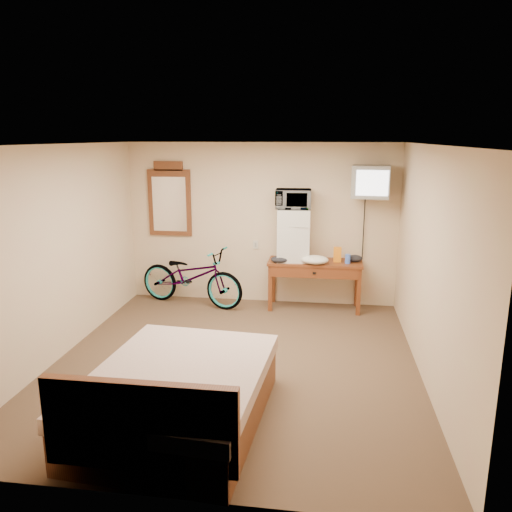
# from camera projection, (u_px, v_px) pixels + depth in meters

# --- Properties ---
(room) EXTENTS (4.60, 4.64, 2.50)m
(room) POSITION_uv_depth(u_px,v_px,m) (234.00, 259.00, 5.57)
(room) COLOR #4D3426
(room) RESTS_ON ground
(desk) EXTENTS (1.41, 0.54, 0.75)m
(desk) POSITION_uv_depth(u_px,v_px,m) (315.00, 269.00, 7.52)
(desk) COLOR maroon
(desk) RESTS_ON floor
(mini_fridge) EXTENTS (0.52, 0.51, 0.79)m
(mini_fridge) POSITION_uv_depth(u_px,v_px,m) (293.00, 235.00, 7.50)
(mini_fridge) COLOR silver
(mini_fridge) RESTS_ON desk
(microwave) EXTENTS (0.53, 0.37, 0.29)m
(microwave) POSITION_uv_depth(u_px,v_px,m) (293.00, 199.00, 7.38)
(microwave) COLOR silver
(microwave) RESTS_ON mini_fridge
(snack_bag) EXTENTS (0.12, 0.07, 0.23)m
(snack_bag) POSITION_uv_depth(u_px,v_px,m) (337.00, 255.00, 7.45)
(snack_bag) COLOR orange
(snack_bag) RESTS_ON desk
(blue_cup) EXTENTS (0.08, 0.08, 0.14)m
(blue_cup) POSITION_uv_depth(u_px,v_px,m) (348.00, 259.00, 7.37)
(blue_cup) COLOR #4774F2
(blue_cup) RESTS_ON desk
(cloth_cream) EXTENTS (0.40, 0.31, 0.12)m
(cloth_cream) POSITION_uv_depth(u_px,v_px,m) (315.00, 260.00, 7.35)
(cloth_cream) COLOR silver
(cloth_cream) RESTS_ON desk
(cloth_dark_a) EXTENTS (0.26, 0.20, 0.10)m
(cloth_dark_a) POSITION_uv_depth(u_px,v_px,m) (279.00, 259.00, 7.42)
(cloth_dark_a) COLOR black
(cloth_dark_a) RESTS_ON desk
(cloth_dark_b) EXTENTS (0.22, 0.18, 0.10)m
(cloth_dark_b) POSITION_uv_depth(u_px,v_px,m) (355.00, 258.00, 7.48)
(cloth_dark_b) COLOR black
(cloth_dark_b) RESTS_ON desk
(crt_television) EXTENTS (0.57, 0.62, 0.46)m
(crt_television) POSITION_uv_depth(u_px,v_px,m) (371.00, 182.00, 7.13)
(crt_television) COLOR black
(crt_television) RESTS_ON room
(wall_mirror) EXTENTS (0.69, 0.04, 1.17)m
(wall_mirror) POSITION_uv_depth(u_px,v_px,m) (170.00, 200.00, 7.87)
(wall_mirror) COLOR brown
(wall_mirror) RESTS_ON room
(bicycle) EXTENTS (1.85, 1.04, 0.92)m
(bicycle) POSITION_uv_depth(u_px,v_px,m) (191.00, 276.00, 7.77)
(bicycle) COLOR black
(bicycle) RESTS_ON floor
(bed) EXTENTS (1.64, 2.09, 0.90)m
(bed) POSITION_uv_depth(u_px,v_px,m) (177.00, 397.00, 4.50)
(bed) COLOR brown
(bed) RESTS_ON floor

